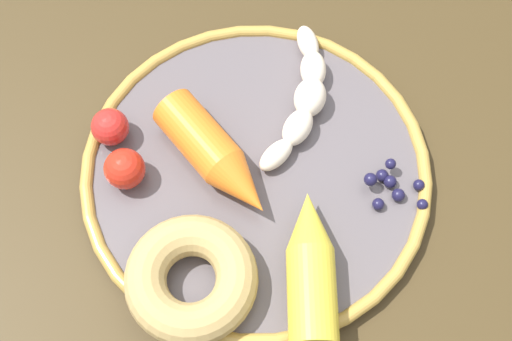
% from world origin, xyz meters
% --- Properties ---
extents(ground_plane, '(6.00, 6.00, 0.00)m').
position_xyz_m(ground_plane, '(0.00, 0.00, 0.00)').
color(ground_plane, '#313A38').
extents(dining_table, '(0.95, 0.99, 0.75)m').
position_xyz_m(dining_table, '(0.00, 0.00, 0.66)').
color(dining_table, '#3D2F17').
rests_on(dining_table, ground_plane).
extents(plate, '(0.32, 0.32, 0.02)m').
position_xyz_m(plate, '(-0.02, -0.04, 0.76)').
color(plate, '#554E50').
rests_on(plate, dining_table).
extents(banana, '(0.16, 0.09, 0.03)m').
position_xyz_m(banana, '(0.06, -0.03, 0.78)').
color(banana, beige).
rests_on(banana, plate).
extents(carrot_orange, '(0.07, 0.14, 0.04)m').
position_xyz_m(carrot_orange, '(-0.04, -0.01, 0.79)').
color(carrot_orange, orange).
rests_on(carrot_orange, plate).
extents(carrot_yellow, '(0.13, 0.11, 0.04)m').
position_xyz_m(carrot_yellow, '(-0.07, -0.13, 0.79)').
color(carrot_yellow, yellow).
rests_on(carrot_yellow, plate).
extents(donut, '(0.16, 0.16, 0.04)m').
position_xyz_m(donut, '(-0.14, -0.06, 0.78)').
color(donut, tan).
rests_on(donut, plate).
extents(blueberry_pile, '(0.05, 0.06, 0.02)m').
position_xyz_m(blueberry_pile, '(0.04, -0.14, 0.77)').
color(blueberry_pile, '#191638').
rests_on(blueberry_pile, plate).
extents(tomato_near, '(0.04, 0.04, 0.04)m').
position_xyz_m(tomato_near, '(-0.10, 0.05, 0.78)').
color(tomato_near, red).
rests_on(tomato_near, plate).
extents(tomato_mid, '(0.03, 0.03, 0.03)m').
position_xyz_m(tomato_mid, '(-0.08, 0.09, 0.78)').
color(tomato_mid, red).
rests_on(tomato_mid, plate).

